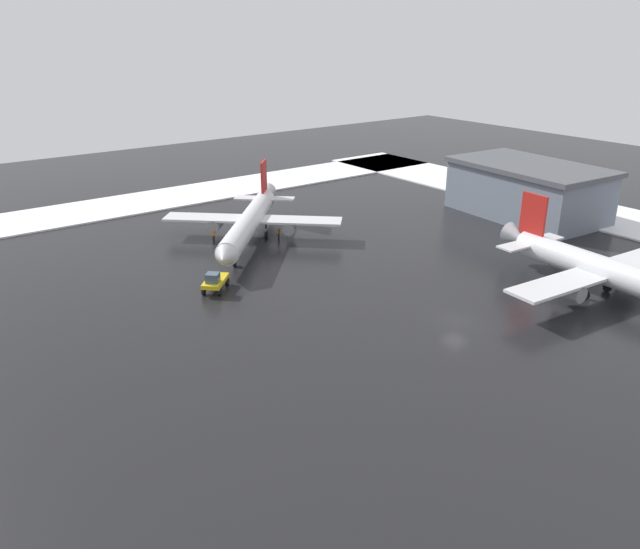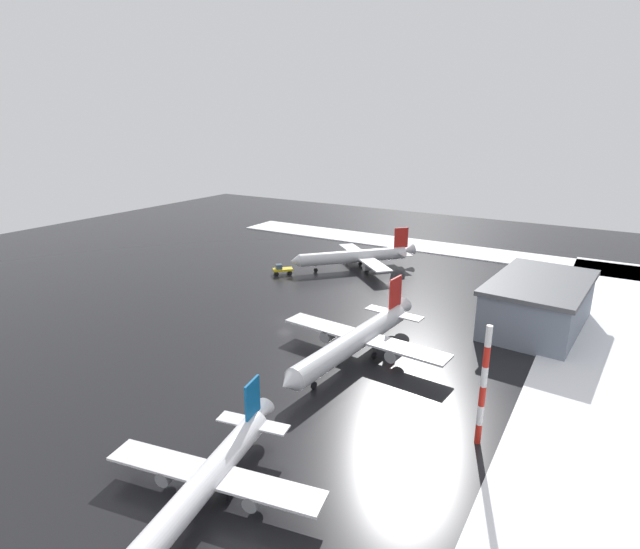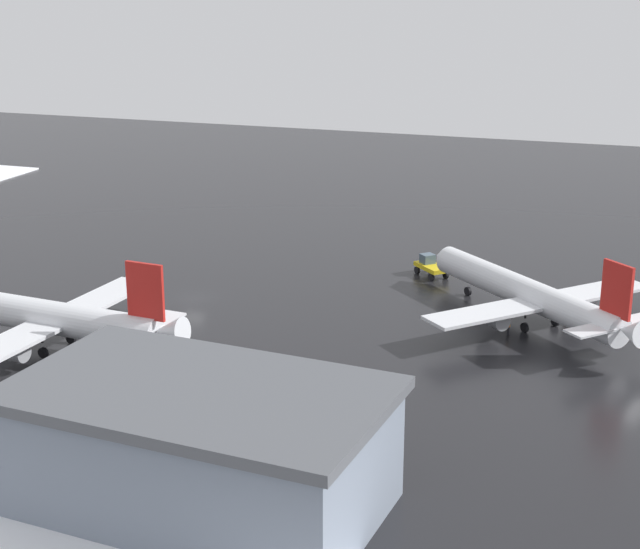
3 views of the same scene
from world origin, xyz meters
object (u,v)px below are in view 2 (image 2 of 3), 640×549
ground_crew_mid_apron (368,269)px  airplane_distant_tail (203,484)px  ground_crew_near_tug (347,259)px  pushback_tug (282,269)px  cargo_hangar (538,304)px  airplane_far_rear (356,340)px  airplane_parked_starboard (356,256)px  antenna_mast (483,386)px

ground_crew_mid_apron → airplane_distant_tail: bearing=166.7°
airplane_distant_tail → ground_crew_near_tug: bearing=-171.7°
pushback_tug → cargo_hangar: 57.11m
airplane_far_rear → pushback_tug: 46.71m
pushback_tug → ground_crew_near_tug: 18.92m
pushback_tug → cargo_hangar: bearing=131.9°
airplane_parked_starboard → airplane_far_rear: size_ratio=0.77×
ground_crew_near_tug → cargo_hangar: size_ratio=0.07×
ground_crew_near_tug → ground_crew_mid_apron: bearing=-110.6°
airplane_distant_tail → airplane_far_rear: 34.75m
airplane_far_rear → ground_crew_mid_apron: (42.36, 18.35, -2.35)m
ground_crew_mid_apron → pushback_tug: bearing=97.0°
antenna_mast → airplane_parked_starboard: bearing=38.6°
ground_crew_near_tug → antenna_mast: size_ratio=0.12×
antenna_mast → ground_crew_near_tug: bearing=39.4°
airplane_parked_starboard → ground_crew_near_tug: size_ratio=15.21×
ground_crew_mid_apron → antenna_mast: (-53.53, -39.71, 6.25)m
airplane_parked_starboard → cargo_hangar: size_ratio=1.00×
pushback_tug → ground_crew_mid_apron: 20.80m
ground_crew_near_tug → airplane_far_rear: bearing=-140.8°
airplane_far_rear → pushback_tug: bearing=-126.1°
airplane_parked_starboard → antenna_mast: antenna_mast is taller
airplane_far_rear → cargo_hangar: size_ratio=1.30×
airplane_parked_starboard → cargo_hangar: bearing=112.6°
airplane_parked_starboard → ground_crew_mid_apron: airplane_parked_starboard is taller
airplane_parked_starboard → antenna_mast: (-54.90, -43.78, 4.04)m
pushback_tug → antenna_mast: size_ratio=0.33×
ground_crew_mid_apron → cargo_hangar: cargo_hangar is taller
ground_crew_mid_apron → cargo_hangar: size_ratio=0.07×
ground_crew_near_tug → pushback_tug: bearing=162.4°
airplane_parked_starboard → airplane_far_rear: 49.14m
ground_crew_near_tug → antenna_mast: bearing=-130.9°
airplane_far_rear → ground_crew_near_tug: 54.31m
airplane_parked_starboard → cargo_hangar: (-16.02, -44.00, 1.26)m
airplane_parked_starboard → ground_crew_near_tug: 5.95m
airplane_parked_starboard → ground_crew_mid_apron: bearing=114.0°
airplane_distant_tail → antenna_mast: size_ratio=1.90×
airplane_far_rear → pushback_tug: (30.42, 35.38, -2.04)m
airplane_parked_starboard → airplane_distant_tail: bearing=59.8°
ground_crew_near_tug → cargo_hangar: (-19.52, -48.27, 3.47)m
cargo_hangar → airplane_distant_tail: bearing=167.0°
airplane_parked_starboard → pushback_tug: (-13.30, 12.96, -1.89)m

